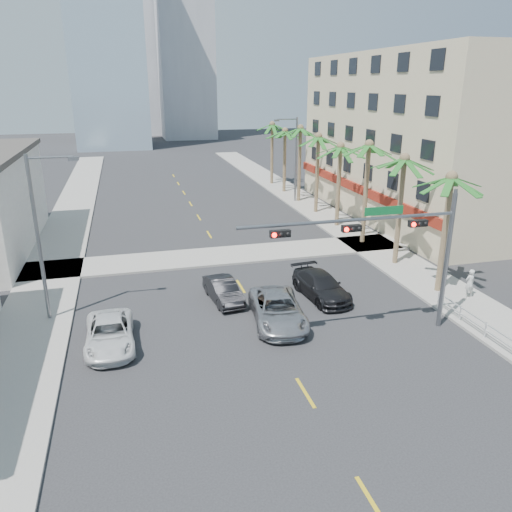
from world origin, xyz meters
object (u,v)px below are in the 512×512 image
Objects in this scene: traffic_signal_mast at (393,240)px; car_parked_far at (110,334)px; car_lane_left at (223,290)px; car_lane_right at (321,286)px; pedestrian at (470,283)px; car_lane_center at (278,310)px.

car_parked_far is (-13.71, 2.17, -4.37)m from traffic_signal_mast.
car_lane_right is (5.80, -0.98, 0.06)m from car_lane_left.
car_lane_left is (-7.28, 6.13, -4.39)m from traffic_signal_mast.
traffic_signal_mast is 2.19× the size of car_lane_right.
pedestrian is at bearing -22.64° from car_lane_right.
car_lane_center is at bearing 153.07° from traffic_signal_mast.
car_lane_left is 5.89m from car_lane_right.
car_lane_center reaches higher than car_parked_far.
car_parked_far is at bearing 171.02° from traffic_signal_mast.
pedestrian is (20.68, 0.49, 0.34)m from car_parked_far.
car_lane_center is at bearing 2.03° from car_parked_far.
car_lane_left is at bearing 139.90° from traffic_signal_mast.
traffic_signal_mast reaches higher than car_lane_center.
car_lane_left is at bearing 31.21° from car_parked_far.
traffic_signal_mast is 2.72× the size of car_lane_left.
car_lane_left is 4.24m from car_lane_center.
car_parked_far is 0.98× the size of car_lane_right.
pedestrian is at bearing 7.33° from car_lane_center.
traffic_signal_mast reaches higher than car_parked_far.
car_parked_far is 2.83× the size of pedestrian.
car_lane_center is (2.27, -3.59, 0.11)m from car_lane_left.
traffic_signal_mast is at bearing -20.11° from car_lane_center.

